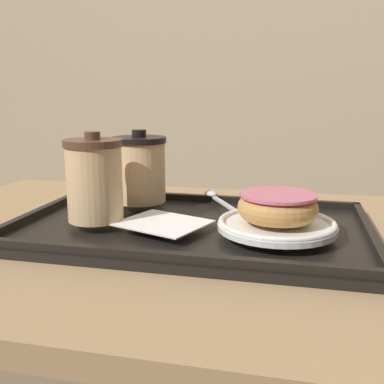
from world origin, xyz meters
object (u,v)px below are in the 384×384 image
object	(u,v)px
coffee_cup_rear	(140,169)
spoon	(215,196)
coffee_cup_front	(94,180)
donut_chocolate_glazed	(278,207)

from	to	relation	value
coffee_cup_rear	spoon	distance (m)	0.14
coffee_cup_front	spoon	size ratio (longest dim) A/B	1.01
coffee_cup_front	spoon	bearing A→B (deg)	48.98
spoon	coffee_cup_rear	bearing A→B (deg)	80.82
coffee_cup_front	donut_chocolate_glazed	world-z (taller)	coffee_cup_front
coffee_cup_rear	donut_chocolate_glazed	size ratio (longest dim) A/B	1.13
coffee_cup_rear	spoon	bearing A→B (deg)	20.48
donut_chocolate_glazed	spoon	world-z (taller)	donut_chocolate_glazed
donut_chocolate_glazed	spoon	distance (m)	0.20
coffee_cup_front	donut_chocolate_glazed	bearing A→B (deg)	2.02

